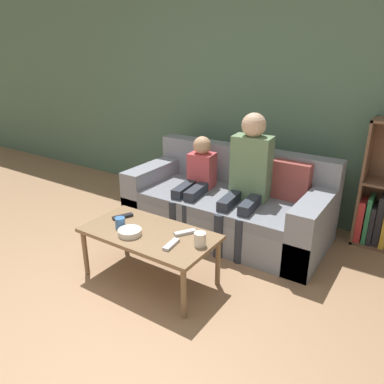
% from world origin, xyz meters
% --- Properties ---
extents(ground_plane, '(22.00, 22.00, 0.00)m').
position_xyz_m(ground_plane, '(0.00, 0.00, 0.00)').
color(ground_plane, '#997251').
extents(wall_back, '(12.00, 0.06, 2.60)m').
position_xyz_m(wall_back, '(0.00, 2.70, 1.30)').
color(wall_back, '#4C6B56').
rests_on(wall_back, ground_plane).
extents(couch, '(1.94, 0.90, 0.80)m').
position_xyz_m(couch, '(0.06, 2.00, 0.27)').
color(couch, gray).
rests_on(couch, ground_plane).
extents(coffee_table, '(1.04, 0.55, 0.42)m').
position_xyz_m(coffee_table, '(-0.05, 0.92, 0.38)').
color(coffee_table, brown).
rests_on(coffee_table, ground_plane).
extents(person_adult, '(0.37, 0.65, 1.21)m').
position_xyz_m(person_adult, '(0.29, 1.93, 0.69)').
color(person_adult, '#282D38').
rests_on(person_adult, ground_plane).
extents(person_child, '(0.31, 0.64, 0.93)m').
position_xyz_m(person_child, '(-0.24, 1.88, 0.53)').
color(person_child, '#282D38').
rests_on(person_child, ground_plane).
extents(cup_near, '(0.09, 0.09, 0.10)m').
position_xyz_m(cup_near, '(0.39, 0.96, 0.47)').
color(cup_near, silver).
rests_on(cup_near, coffee_table).
extents(cup_far, '(0.08, 0.08, 0.09)m').
position_xyz_m(cup_far, '(-0.28, 0.85, 0.46)').
color(cup_far, '#3D70B2').
rests_on(cup_far, coffee_table).
extents(tv_remote_0, '(0.13, 0.17, 0.02)m').
position_xyz_m(tv_remote_0, '(0.20, 1.05, 0.43)').
color(tv_remote_0, '#B7B7BC').
rests_on(tv_remote_0, coffee_table).
extents(tv_remote_1, '(0.07, 0.17, 0.02)m').
position_xyz_m(tv_remote_1, '(0.22, 0.84, 0.43)').
color(tv_remote_1, '#B7B7BC').
rests_on(tv_remote_1, coffee_table).
extents(tv_remote_2, '(0.12, 0.17, 0.02)m').
position_xyz_m(tv_remote_2, '(-0.39, 1.00, 0.43)').
color(tv_remote_2, black).
rests_on(tv_remote_2, coffee_table).
extents(snack_bowl, '(0.18, 0.18, 0.05)m').
position_xyz_m(snack_bowl, '(-0.14, 0.80, 0.44)').
color(snack_bowl, beige).
rests_on(snack_bowl, coffee_table).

